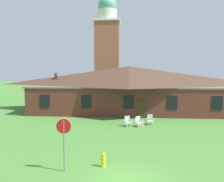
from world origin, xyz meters
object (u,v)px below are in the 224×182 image
lawn_chair_left_end (150,119)px  fire_hydrant (103,160)px  lawn_chair_by_porch (128,121)px  lawn_chair_near_door (139,121)px  stop_sign (64,134)px

lawn_chair_left_end → fire_hydrant: bearing=-108.6°
lawn_chair_by_porch → lawn_chair_near_door: (1.02, -0.01, 0.00)m
lawn_chair_left_end → fire_hydrant: lawn_chair_left_end is taller
lawn_chair_by_porch → fire_hydrant: (-1.25, -9.27, -0.12)m
lawn_chair_near_door → lawn_chair_left_end: bearing=38.7°
lawn_chair_near_door → stop_sign: bearing=-112.9°
lawn_chair_left_end → lawn_chair_near_door: bearing=-141.3°
lawn_chair_by_porch → lawn_chair_near_door: 1.02m
lawn_chair_by_porch → lawn_chair_near_door: same height
lawn_chair_near_door → fire_hydrant: 9.54m
fire_hydrant → lawn_chair_near_door: bearing=76.2°
stop_sign → lawn_chair_near_door: 10.95m
lawn_chair_by_porch → lawn_chair_near_door: bearing=-0.6°
lawn_chair_by_porch → fire_hydrant: bearing=-97.7°
fire_hydrant → lawn_chair_by_porch: bearing=82.3°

